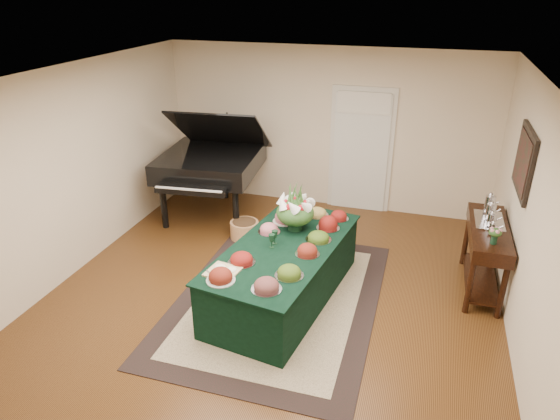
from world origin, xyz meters
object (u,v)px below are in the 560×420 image
(buffet_table, at_px, (284,272))
(mahogany_sideboard, at_px, (487,241))
(grand_piano, at_px, (211,162))
(floral_centerpiece, at_px, (295,208))

(buffet_table, distance_m, mahogany_sideboard, 2.55)
(buffet_table, relative_size, grand_piano, 1.31)
(floral_centerpiece, xyz_separation_m, grand_piano, (-1.85, 1.55, -0.09))
(grand_piano, bearing_deg, buffet_table, -47.61)
(grand_piano, relative_size, mahogany_sideboard, 1.39)
(floral_centerpiece, height_order, mahogany_sideboard, floral_centerpiece)
(buffet_table, xyz_separation_m, mahogany_sideboard, (2.35, 0.93, 0.32))
(floral_centerpiece, xyz_separation_m, mahogany_sideboard, (2.34, 0.47, -0.34))
(buffet_table, relative_size, floral_centerpiece, 5.14)
(mahogany_sideboard, bearing_deg, grand_piano, 165.48)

